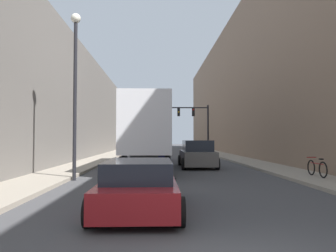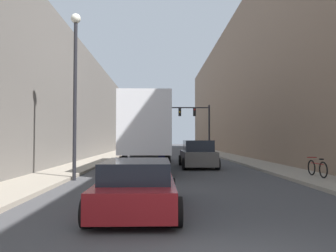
# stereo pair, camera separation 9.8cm
# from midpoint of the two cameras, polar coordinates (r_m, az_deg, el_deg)

# --- Properties ---
(sidewalk_right) EXTENTS (2.35, 80.00, 0.15)m
(sidewalk_right) POSITION_cam_midpoint_polar(r_m,az_deg,el_deg) (34.70, 9.79, -5.10)
(sidewalk_right) COLOR gray
(sidewalk_right) RESTS_ON ground
(sidewalk_left) EXTENTS (2.35, 80.00, 0.15)m
(sidewalk_left) POSITION_cam_midpoint_polar(r_m,az_deg,el_deg) (34.37, -10.43, -5.13)
(sidewalk_left) COLOR gray
(sidewalk_left) RESTS_ON ground
(building_right) EXTENTS (6.00, 80.00, 15.46)m
(building_right) POSITION_cam_midpoint_polar(r_m,az_deg,el_deg) (36.21, 16.24, 7.23)
(building_right) COLOR #846B56
(building_right) RESTS_ON ground
(building_left) EXTENTS (6.00, 80.00, 9.70)m
(building_left) POSITION_cam_midpoint_polar(r_m,az_deg,el_deg) (35.30, -17.10, 2.77)
(building_left) COLOR #66605B
(building_left) RESTS_ON ground
(semi_truck) EXTENTS (2.54, 14.44, 4.17)m
(semi_truck) POSITION_cam_midpoint_polar(r_m,az_deg,el_deg) (22.01, -3.57, -0.98)
(semi_truck) COLOR silver
(semi_truck) RESTS_ON ground
(sedan_car) EXTENTS (2.13, 4.60, 1.31)m
(sedan_car) POSITION_cam_midpoint_polar(r_m,az_deg,el_deg) (8.74, -5.38, -10.36)
(sedan_car) COLOR maroon
(sedan_car) RESTS_ON ground
(suv_car) EXTENTS (2.24, 4.58, 1.75)m
(suv_car) POSITION_cam_midpoint_polar(r_m,az_deg,el_deg) (21.32, 4.97, -5.00)
(suv_car) COLOR slate
(suv_car) RESTS_ON ground
(traffic_signal_gantry) EXTENTS (6.72, 0.35, 5.63)m
(traffic_signal_gantry) POSITION_cam_midpoint_polar(r_m,az_deg,el_deg) (36.92, 3.96, 1.25)
(traffic_signal_gantry) COLOR black
(traffic_signal_gantry) RESTS_ON ground
(street_lamp) EXTENTS (0.44, 0.44, 7.56)m
(street_lamp) POSITION_cam_midpoint_polar(r_m,az_deg,el_deg) (15.55, -16.03, 8.67)
(street_lamp) COLOR black
(street_lamp) RESTS_ON ground
(parked_bicycle) EXTENTS (0.44, 1.82, 0.86)m
(parked_bicycle) POSITION_cam_midpoint_polar(r_m,az_deg,el_deg) (16.35, 24.35, -6.70)
(parked_bicycle) COLOR black
(parked_bicycle) RESTS_ON sidewalk_right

